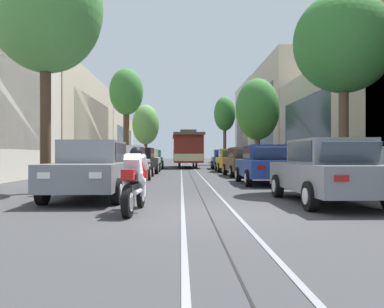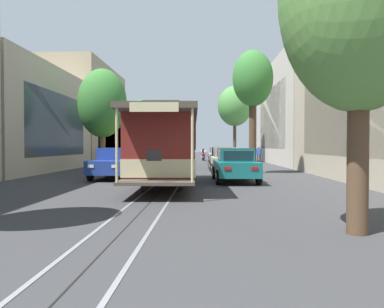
{
  "view_description": "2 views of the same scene",
  "coord_description": "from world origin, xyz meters",
  "px_view_note": "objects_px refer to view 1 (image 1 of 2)",
  "views": [
    {
      "loc": [
        -0.57,
        -7.98,
        1.21
      ],
      "look_at": [
        0.19,
        18.09,
        1.23
      ],
      "focal_mm": 36.0,
      "sensor_mm": 36.0,
      "label": 1
    },
    {
      "loc": [
        -1.6,
        42.4,
        1.68
      ],
      "look_at": [
        -0.63,
        13.04,
        1.04
      ],
      "focal_mm": 34.19,
      "sensor_mm": 36.0,
      "label": 2
    }
  ],
  "objects_px": {
    "street_tree_kerb_left_mid": "(146,125)",
    "pedestrian_on_right_pavement": "(377,163)",
    "cable_car_trolley": "(187,149)",
    "street_tree_kerb_right_near": "(344,44)",
    "street_tree_kerb_left_near": "(46,7)",
    "parked_car_blue_fifth_right": "(223,159)",
    "parked_car_grey_near_left": "(93,169)",
    "parked_car_grey_near_right": "(327,171)",
    "fire_hydrant": "(45,181)",
    "parked_car_silver_second_left": "(125,164)",
    "street_tree_kerb_left_second": "(126,94)",
    "motorcycle_with_rider": "(135,181)",
    "parked_car_brown_mid_right": "(244,162)",
    "street_tree_kerb_right_second": "(258,110)",
    "parked_car_black_mid_left": "(139,161)",
    "parked_car_teal_fifth_left": "(152,159)",
    "parked_car_blue_second_right": "(265,164)",
    "parked_car_yellow_fourth_right": "(230,160)",
    "parked_car_beige_fourth_left": "(147,160)",
    "street_tree_kerb_right_mid": "(225,114)"
  },
  "relations": [
    {
      "from": "parked_car_brown_mid_right",
      "to": "street_tree_kerb_right_near",
      "type": "distance_m",
      "value": 9.63
    },
    {
      "from": "parked_car_silver_second_left",
      "to": "fire_hydrant",
      "type": "distance_m",
      "value": 5.44
    },
    {
      "from": "parked_car_grey_near_left",
      "to": "parked_car_teal_fifth_left",
      "type": "bearing_deg",
      "value": 90.17
    },
    {
      "from": "parked_car_brown_mid_right",
      "to": "street_tree_kerb_left_mid",
      "type": "distance_m",
      "value": 23.84
    },
    {
      "from": "street_tree_kerb_right_near",
      "to": "motorcycle_with_rider",
      "type": "relative_size",
      "value": 3.29
    },
    {
      "from": "parked_car_blue_fifth_right",
      "to": "pedestrian_on_right_pavement",
      "type": "height_order",
      "value": "pedestrian_on_right_pavement"
    },
    {
      "from": "parked_car_brown_mid_right",
      "to": "parked_car_yellow_fourth_right",
      "type": "bearing_deg",
      "value": 90.45
    },
    {
      "from": "parked_car_blue_fifth_right",
      "to": "fire_hydrant",
      "type": "xyz_separation_m",
      "value": [
        -7.46,
        -20.35,
        -0.38
      ]
    },
    {
      "from": "parked_car_grey_near_right",
      "to": "parked_car_brown_mid_right",
      "type": "bearing_deg",
      "value": 90.66
    },
    {
      "from": "street_tree_kerb_right_near",
      "to": "street_tree_kerb_left_mid",
      "type": "bearing_deg",
      "value": 106.75
    },
    {
      "from": "street_tree_kerb_left_near",
      "to": "parked_car_blue_fifth_right",
      "type": "bearing_deg",
      "value": 68.41
    },
    {
      "from": "parked_car_beige_fourth_left",
      "to": "parked_car_grey_near_right",
      "type": "relative_size",
      "value": 1.0
    },
    {
      "from": "parked_car_grey_near_left",
      "to": "parked_car_brown_mid_right",
      "type": "distance_m",
      "value": 11.92
    },
    {
      "from": "parked_car_yellow_fourth_right",
      "to": "street_tree_kerb_left_second",
      "type": "distance_m",
      "value": 8.99
    },
    {
      "from": "parked_car_brown_mid_right",
      "to": "street_tree_kerb_right_second",
      "type": "relative_size",
      "value": 0.66
    },
    {
      "from": "parked_car_grey_near_right",
      "to": "street_tree_kerb_right_near",
      "type": "relative_size",
      "value": 0.67
    },
    {
      "from": "street_tree_kerb_right_second",
      "to": "fire_hydrant",
      "type": "relative_size",
      "value": 7.87
    },
    {
      "from": "parked_car_blue_second_right",
      "to": "street_tree_kerb_left_near",
      "type": "bearing_deg",
      "value": -156.18
    },
    {
      "from": "parked_car_teal_fifth_left",
      "to": "street_tree_kerb_left_near",
      "type": "distance_m",
      "value": 21.71
    },
    {
      "from": "pedestrian_on_right_pavement",
      "to": "parked_car_teal_fifth_left",
      "type": "bearing_deg",
      "value": 111.11
    },
    {
      "from": "parked_car_beige_fourth_left",
      "to": "parked_car_yellow_fourth_right",
      "type": "distance_m",
      "value": 5.93
    },
    {
      "from": "parked_car_blue_fifth_right",
      "to": "street_tree_kerb_right_second",
      "type": "bearing_deg",
      "value": -66.26
    },
    {
      "from": "parked_car_yellow_fourth_right",
      "to": "street_tree_kerb_left_mid",
      "type": "relative_size",
      "value": 0.65
    },
    {
      "from": "parked_car_beige_fourth_left",
      "to": "street_tree_kerb_left_near",
      "type": "bearing_deg",
      "value": -96.77
    },
    {
      "from": "street_tree_kerb_left_second",
      "to": "fire_hydrant",
      "type": "height_order",
      "value": "street_tree_kerb_left_second"
    },
    {
      "from": "street_tree_kerb_left_mid",
      "to": "pedestrian_on_right_pavement",
      "type": "relative_size",
      "value": 4.04
    },
    {
      "from": "parked_car_grey_near_right",
      "to": "street_tree_kerb_left_second",
      "type": "height_order",
      "value": "street_tree_kerb_left_second"
    },
    {
      "from": "parked_car_blue_fifth_right",
      "to": "street_tree_kerb_left_second",
      "type": "height_order",
      "value": "street_tree_kerb_left_second"
    },
    {
      "from": "parked_car_brown_mid_right",
      "to": "street_tree_kerb_left_near",
      "type": "bearing_deg",
      "value": -131.01
    },
    {
      "from": "parked_car_grey_near_right",
      "to": "parked_car_blue_fifth_right",
      "type": "relative_size",
      "value": 0.99
    },
    {
      "from": "parked_car_brown_mid_right",
      "to": "street_tree_kerb_right_mid",
      "type": "bearing_deg",
      "value": 86.13
    },
    {
      "from": "motorcycle_with_rider",
      "to": "pedestrian_on_right_pavement",
      "type": "xyz_separation_m",
      "value": [
        6.87,
        3.39,
        0.3
      ]
    },
    {
      "from": "parked_car_beige_fourth_left",
      "to": "street_tree_kerb_left_second",
      "type": "relative_size",
      "value": 0.59
    },
    {
      "from": "parked_car_grey_near_right",
      "to": "motorcycle_with_rider",
      "type": "xyz_separation_m",
      "value": [
        -4.57,
        -1.35,
        -0.15
      ]
    },
    {
      "from": "parked_car_silver_second_left",
      "to": "parked_car_brown_mid_right",
      "type": "xyz_separation_m",
      "value": [
        5.87,
        4.48,
        0.0
      ]
    },
    {
      "from": "parked_car_brown_mid_right",
      "to": "cable_car_trolley",
      "type": "bearing_deg",
      "value": 101.81
    },
    {
      "from": "parked_car_teal_fifth_left",
      "to": "street_tree_kerb_right_mid",
      "type": "xyz_separation_m",
      "value": [
        7.51,
        10.61,
        4.97
      ]
    },
    {
      "from": "parked_car_teal_fifth_left",
      "to": "pedestrian_on_right_pavement",
      "type": "height_order",
      "value": "pedestrian_on_right_pavement"
    },
    {
      "from": "street_tree_kerb_right_near",
      "to": "pedestrian_on_right_pavement",
      "type": "xyz_separation_m",
      "value": [
        0.57,
        -1.05,
        -3.9
      ]
    },
    {
      "from": "street_tree_kerb_right_second",
      "to": "pedestrian_on_right_pavement",
      "type": "height_order",
      "value": "street_tree_kerb_right_second"
    },
    {
      "from": "parked_car_grey_near_left",
      "to": "fire_hydrant",
      "type": "relative_size",
      "value": 5.19
    },
    {
      "from": "parked_car_black_mid_left",
      "to": "parked_car_yellow_fourth_right",
      "type": "bearing_deg",
      "value": 35.78
    },
    {
      "from": "cable_car_trolley",
      "to": "street_tree_kerb_right_near",
      "type": "bearing_deg",
      "value": -77.98
    },
    {
      "from": "parked_car_yellow_fourth_right",
      "to": "parked_car_blue_fifth_right",
      "type": "xyz_separation_m",
      "value": [
        0.06,
        5.18,
        0.0
      ]
    },
    {
      "from": "parked_car_black_mid_left",
      "to": "parked_car_teal_fifth_left",
      "type": "relative_size",
      "value": 1.0
    },
    {
      "from": "parked_car_silver_second_left",
      "to": "street_tree_kerb_left_mid",
      "type": "height_order",
      "value": "street_tree_kerb_left_mid"
    },
    {
      "from": "parked_car_grey_near_right",
      "to": "street_tree_kerb_left_mid",
      "type": "xyz_separation_m",
      "value": [
        -7.56,
        33.98,
        3.71
      ]
    },
    {
      "from": "parked_car_blue_second_right",
      "to": "parked_car_yellow_fourth_right",
      "type": "bearing_deg",
      "value": 89.81
    },
    {
      "from": "parked_car_yellow_fourth_right",
      "to": "parked_car_black_mid_left",
      "type": "bearing_deg",
      "value": -144.22
    },
    {
      "from": "street_tree_kerb_left_mid",
      "to": "parked_car_grey_near_left",
      "type": "bearing_deg",
      "value": -87.32
    }
  ]
}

